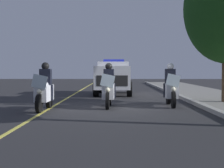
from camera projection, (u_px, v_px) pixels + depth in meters
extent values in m
plane|color=#28282B|center=(112.00, 108.00, 12.85)|extent=(80.00, 80.00, 0.00)
cube|color=#9E9B93|center=(203.00, 106.00, 12.80)|extent=(48.00, 0.24, 0.15)
cube|color=#E0D14C|center=(51.00, 108.00, 12.87)|extent=(48.00, 0.12, 0.01)
cylinder|color=black|center=(39.00, 104.00, 11.25)|extent=(0.64, 0.14, 0.64)
cylinder|color=black|center=(49.00, 100.00, 12.75)|extent=(0.64, 0.16, 0.64)
cube|color=silver|center=(44.00, 93.00, 11.97)|extent=(1.21, 0.47, 0.56)
ellipsoid|color=silver|center=(44.00, 85.00, 11.90)|extent=(0.57, 0.34, 0.24)
cube|color=silver|center=(40.00, 82.00, 11.32)|extent=(0.08, 0.56, 0.53)
sphere|color=#F9F4CC|center=(39.00, 92.00, 11.27)|extent=(0.17, 0.17, 0.17)
sphere|color=red|center=(36.00, 84.00, 11.46)|extent=(0.09, 0.09, 0.09)
sphere|color=#1933F2|center=(45.00, 84.00, 11.45)|extent=(0.09, 0.09, 0.09)
cube|color=black|center=(46.00, 77.00, 12.17)|extent=(0.29, 0.41, 0.60)
cube|color=black|center=(51.00, 93.00, 12.13)|extent=(0.18, 0.15, 0.56)
cube|color=black|center=(40.00, 93.00, 12.15)|extent=(0.18, 0.15, 0.56)
sphere|color=black|center=(45.00, 66.00, 12.14)|extent=(0.28, 0.28, 0.28)
cylinder|color=black|center=(107.00, 101.00, 12.28)|extent=(0.64, 0.14, 0.64)
cylinder|color=black|center=(109.00, 97.00, 13.77)|extent=(0.64, 0.16, 0.64)
cube|color=white|center=(108.00, 91.00, 12.99)|extent=(1.21, 0.47, 0.56)
ellipsoid|color=white|center=(108.00, 84.00, 12.93)|extent=(0.57, 0.34, 0.24)
cube|color=silver|center=(108.00, 81.00, 12.35)|extent=(0.08, 0.56, 0.53)
sphere|color=#F9F4CC|center=(108.00, 90.00, 12.30)|extent=(0.17, 0.17, 0.17)
sphere|color=red|center=(103.00, 82.00, 12.48)|extent=(0.09, 0.09, 0.09)
sphere|color=#1933F2|center=(112.00, 82.00, 12.47)|extent=(0.09, 0.09, 0.09)
cube|color=black|center=(109.00, 77.00, 13.20)|extent=(0.29, 0.41, 0.60)
cube|color=black|center=(114.00, 91.00, 13.15)|extent=(0.18, 0.15, 0.56)
cube|color=black|center=(104.00, 91.00, 13.17)|extent=(0.18, 0.15, 0.56)
sphere|color=black|center=(109.00, 66.00, 13.16)|extent=(0.28, 0.28, 0.28)
cylinder|color=black|center=(173.00, 100.00, 12.65)|extent=(0.64, 0.14, 0.64)
cylinder|color=black|center=(168.00, 97.00, 14.15)|extent=(0.64, 0.16, 0.64)
cube|color=silver|center=(171.00, 91.00, 13.37)|extent=(1.21, 0.47, 0.56)
ellipsoid|color=silver|center=(171.00, 83.00, 13.31)|extent=(0.57, 0.34, 0.24)
cube|color=silver|center=(173.00, 80.00, 12.72)|extent=(0.08, 0.56, 0.53)
sphere|color=#F9F4CC|center=(173.00, 89.00, 12.68)|extent=(0.17, 0.17, 0.17)
sphere|color=red|center=(168.00, 82.00, 12.86)|extent=(0.09, 0.09, 0.09)
sphere|color=#1933F2|center=(177.00, 82.00, 12.85)|extent=(0.09, 0.09, 0.09)
cube|color=black|center=(170.00, 76.00, 13.57)|extent=(0.29, 0.41, 0.60)
cube|color=black|center=(175.00, 90.00, 13.53)|extent=(0.18, 0.15, 0.56)
cube|color=black|center=(165.00, 90.00, 13.55)|extent=(0.18, 0.15, 0.56)
sphere|color=white|center=(170.00, 66.00, 13.54)|extent=(0.28, 0.28, 0.28)
cube|color=silver|center=(114.00, 77.00, 19.64)|extent=(4.95, 2.04, 1.24)
cube|color=silver|center=(114.00, 65.00, 19.91)|extent=(2.45, 1.82, 0.36)
cube|color=#2633D8|center=(114.00, 61.00, 19.70)|extent=(0.31, 1.21, 0.14)
cube|color=black|center=(112.00, 81.00, 17.25)|extent=(0.17, 1.62, 0.56)
cylinder|color=black|center=(129.00, 89.00, 18.09)|extent=(0.81, 0.30, 0.80)
cylinder|color=black|center=(96.00, 89.00, 18.16)|extent=(0.81, 0.30, 0.80)
cylinder|color=black|center=(129.00, 86.00, 21.18)|extent=(0.81, 0.30, 0.80)
cylinder|color=black|center=(100.00, 86.00, 21.25)|extent=(0.81, 0.30, 0.80)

